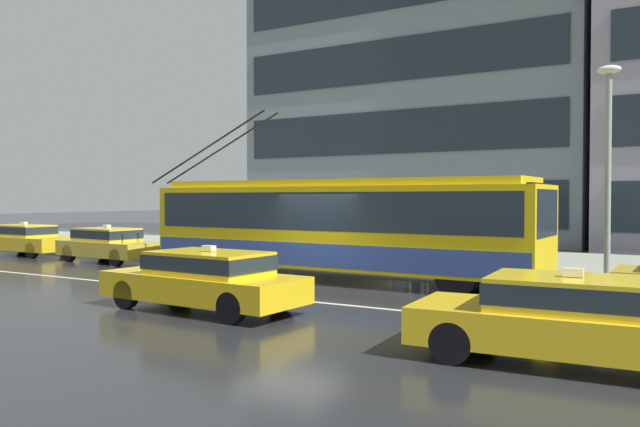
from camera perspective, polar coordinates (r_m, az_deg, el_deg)
ground_plane at (r=16.30m, az=-2.40°, el=-7.05°), size 160.00×160.00×0.00m
sidewalk_slab at (r=24.34m, az=9.26°, el=-4.08°), size 80.00×10.00×0.14m
crosswalk_stripe_edge_near at (r=14.86m, az=23.97°, el=-7.98°), size 0.44×4.40×0.01m
lane_centre_line at (r=15.31m, az=-4.85°, el=-7.59°), size 72.00×0.14×0.01m
trolleybus at (r=18.28m, az=1.59°, el=-1.05°), size 13.13×2.84×5.10m
taxi_oncoming_near at (r=13.66m, az=-10.40°, el=-5.74°), size 4.66×2.02×1.39m
taxi_oncoming_far at (r=9.85m, az=21.35°, el=-8.61°), size 4.31×2.00×1.39m
taxi_queued_behind_bus at (r=24.84m, az=-18.63°, el=-2.57°), size 4.35×2.04×1.39m
taxi_far_behind at (r=29.14m, az=-25.14°, el=-2.05°), size 4.49×1.78×1.39m
bus_shelter at (r=22.02m, az=2.95°, el=0.28°), size 4.28×1.59×2.45m
pedestrian_at_shelter at (r=22.84m, az=3.92°, el=-0.56°), size 1.19×1.19×1.90m
pedestrian_approaching_curb at (r=22.97m, az=-2.88°, el=-0.30°), size 1.34×1.34×2.00m
pedestrian_walking_past at (r=20.17m, az=9.67°, el=-0.47°), size 1.51×1.51×1.97m
pedestrian_waiting_by_pole at (r=20.25m, az=18.38°, el=-0.17°), size 1.55×1.55×2.10m
street_lamp at (r=18.40m, az=24.69°, el=5.08°), size 0.60×0.32×5.77m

